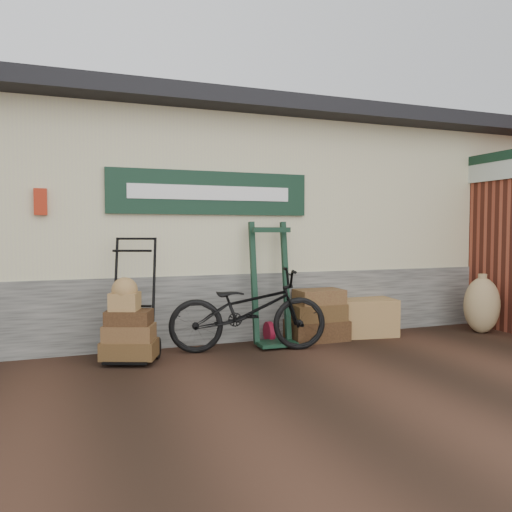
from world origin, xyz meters
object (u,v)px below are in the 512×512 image
(green_barrow, at_px, (272,284))
(wicker_hamper, at_px, (366,317))
(porter_trolley, at_px, (133,298))
(bicycle, at_px, (248,306))
(suitcase_stack, at_px, (317,314))

(green_barrow, distance_m, wicker_hamper, 1.56)
(porter_trolley, height_order, wicker_hamper, porter_trolley)
(porter_trolley, distance_m, green_barrow, 1.76)
(bicycle, bearing_deg, wicker_hamper, -69.23)
(porter_trolley, xyz_separation_m, green_barrow, (1.76, 0.14, 0.08))
(green_barrow, height_order, bicycle, green_barrow)
(porter_trolley, height_order, green_barrow, green_barrow)
(green_barrow, distance_m, bicycle, 0.50)
(porter_trolley, bearing_deg, wicker_hamper, 25.54)
(green_barrow, height_order, suitcase_stack, green_barrow)
(wicker_hamper, distance_m, bicycle, 1.90)
(suitcase_stack, xyz_separation_m, wicker_hamper, (0.79, 0.03, -0.09))
(green_barrow, bearing_deg, suitcase_stack, 5.03)
(green_barrow, distance_m, suitcase_stack, 0.81)
(bicycle, bearing_deg, green_barrow, -49.97)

